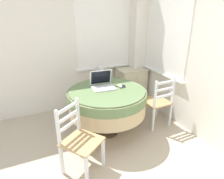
% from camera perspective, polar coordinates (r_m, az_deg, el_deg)
% --- Properties ---
extents(corner_room_shell, '(4.23, 4.46, 2.55)m').
position_cam_1_polar(corner_room_shell, '(3.12, 3.70, 10.99)').
color(corner_room_shell, white).
rests_on(corner_room_shell, ground_plane).
extents(round_dining_table, '(1.20, 1.20, 0.75)m').
position_cam_1_polar(round_dining_table, '(3.06, -1.41, -2.97)').
color(round_dining_table, '#4C3D2D').
rests_on(round_dining_table, ground_plane).
extents(laptop, '(0.37, 0.32, 0.25)m').
position_cam_1_polar(laptop, '(3.07, -2.67, 1.52)').
color(laptop, silver).
rests_on(laptop, round_dining_table).
extents(computer_mouse, '(0.06, 0.09, 0.05)m').
position_cam_1_polar(computer_mouse, '(3.08, 2.38, 0.97)').
color(computer_mouse, silver).
rests_on(computer_mouse, round_dining_table).
extents(cell_phone, '(0.09, 0.12, 0.01)m').
position_cam_1_polar(cell_phone, '(3.12, 3.34, 0.91)').
color(cell_phone, '#2D2D33').
rests_on(cell_phone, round_dining_table).
extents(dining_chair_near_back_window, '(0.45, 0.44, 0.88)m').
position_cam_1_polar(dining_chair_near_back_window, '(3.89, -5.22, 0.14)').
color(dining_chair_near_back_window, tan).
rests_on(dining_chair_near_back_window, ground_plane).
extents(dining_chair_near_right_window, '(0.42, 0.43, 0.88)m').
position_cam_1_polar(dining_chair_near_right_window, '(3.43, 12.91, -3.52)').
color(dining_chair_near_right_window, tan).
rests_on(dining_chair_near_right_window, ground_plane).
extents(dining_chair_camera_near, '(0.57, 0.57, 0.88)m').
position_cam_1_polar(dining_chair_camera_near, '(2.48, -9.44, -14.06)').
color(dining_chair_camera_near, tan).
rests_on(dining_chair_camera_near, ground_plane).
extents(corner_cabinet, '(0.58, 0.44, 0.74)m').
position_cam_1_polar(corner_cabinet, '(4.25, 5.47, 1.23)').
color(corner_cabinet, beige).
rests_on(corner_cabinet, ground_plane).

